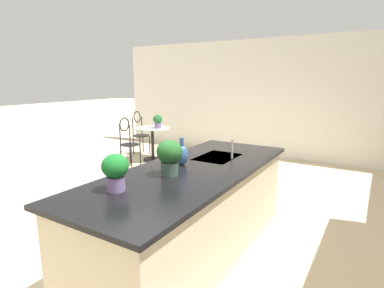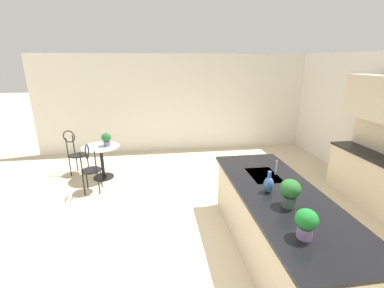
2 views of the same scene
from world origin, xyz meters
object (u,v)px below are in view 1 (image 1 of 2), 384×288
chair_near_window (140,131)px  vase_on_counter (182,155)px  bistro_table (153,141)px  potted_plant_on_table (158,120)px  chair_by_island (128,140)px  potted_plant_counter_far (115,170)px  potted_plant_counter_near (169,155)px

chair_near_window → vase_on_counter: 4.49m
bistro_table → potted_plant_on_table: (-0.03, 0.14, 0.46)m
chair_by_island → chair_near_window: bearing=-151.0°
chair_near_window → potted_plant_on_table: bearing=70.0°
chair_near_window → potted_plant_counter_far: size_ratio=3.49×
chair_near_window → potted_plant_counter_far: 5.14m
vase_on_counter → potted_plant_counter_near: bearing=15.2°
potted_plant_counter_near → potted_plant_counter_far: bearing=-12.9°
bistro_table → chair_near_window: 0.72m
chair_near_window → potted_plant_counter_near: (3.43, 3.34, 0.54)m
bistro_table → potted_plant_on_table: bearing=100.8°
chair_by_island → potted_plant_on_table: 0.82m
potted_plant_counter_near → vase_on_counter: potted_plant_counter_near is taller
bistro_table → vase_on_counter: (2.77, 2.60, 0.58)m
potted_plant_counter_far → vase_on_counter: bearing=178.0°
chair_near_window → bistro_table: bearing=64.2°
chair_by_island → vase_on_counter: size_ratio=3.62×
chair_by_island → potted_plant_counter_far: (2.98, 2.66, 0.52)m
chair_by_island → bistro_table: bearing=173.2°
vase_on_counter → chair_by_island: bearing=-127.7°
bistro_table → chair_near_window: (-0.31, -0.64, 0.13)m
bistro_table → vase_on_counter: vase_on_counter is taller
bistro_table → potted_plant_counter_far: (3.67, 2.57, 0.64)m
chair_by_island → potted_plant_on_table: (-0.72, 0.22, 0.33)m
potted_plant_on_table → potted_plant_counter_far: potted_plant_counter_far is taller
chair_near_window → potted_plant_on_table: (0.28, 0.77, 0.33)m
chair_by_island → potted_plant_on_table: bearing=163.0°
chair_near_window → vase_on_counter: (3.08, 3.24, 0.46)m
bistro_table → chair_near_window: chair_near_window is taller
chair_by_island → potted_plant_counter_near: bearing=48.9°
potted_plant_on_table → chair_near_window: bearing=-110.0°
potted_plant_on_table → vase_on_counter: size_ratio=1.00×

